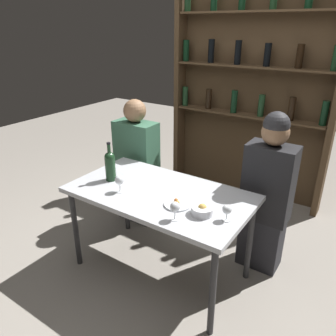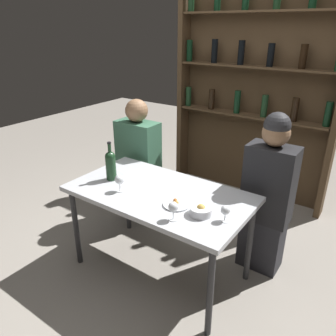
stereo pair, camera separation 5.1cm
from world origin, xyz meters
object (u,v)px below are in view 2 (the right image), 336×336
seated_person_right (267,197)px  seated_person_left (139,166)px  food_plate_0 (177,204)px  wine_glass_2 (225,211)px  wine_glass_1 (173,208)px  wine_glass_0 (119,180)px  snack_bowl (201,210)px  wine_bottle (111,164)px

seated_person_right → seated_person_left: bearing=180.0°
food_plate_0 → seated_person_right: bearing=56.2°
wine_glass_2 → food_plate_0: (-0.36, -0.01, -0.06)m
wine_glass_2 → food_plate_0: size_ratio=0.57×
food_plate_0 → wine_glass_2: bearing=2.3°
wine_glass_2 → food_plate_0: 0.36m
wine_glass_1 → wine_glass_2: size_ratio=1.16×
wine_glass_0 → seated_person_left: 0.84m
wine_glass_2 → snack_bowl: bearing=-172.6°
wine_glass_0 → wine_glass_1: bearing=-9.7°
wine_glass_0 → seated_person_right: 1.14m
wine_glass_1 → seated_person_right: 0.88m
wine_bottle → seated_person_left: seated_person_left is taller
wine_glass_2 → seated_person_right: size_ratio=0.08×
wine_glass_1 → food_plate_0: wine_glass_1 is taller
food_plate_0 → wine_glass_1: bearing=-63.0°
wine_glass_0 → wine_glass_1: (0.54, -0.09, -0.00)m
seated_person_left → wine_glass_1: bearing=-39.7°
wine_bottle → wine_glass_2: wine_bottle is taller
wine_bottle → food_plate_0: bearing=-3.7°
food_plate_0 → seated_person_right: 0.77m
wine_bottle → food_plate_0: (0.65, -0.04, -0.12)m
wine_bottle → wine_glass_2: bearing=-1.6°
seated_person_left → wine_glass_0: bearing=-59.6°
wine_glass_2 → seated_person_left: seated_person_left is taller
food_plate_0 → snack_bowl: size_ratio=1.26×
wine_glass_2 → food_plate_0: bearing=-177.7°
wine_bottle → wine_glass_2: 1.01m
wine_glass_0 → seated_person_right: (0.88, 0.70, -0.18)m
wine_glass_2 → wine_glass_1: bearing=-147.5°
wine_glass_0 → food_plate_0: (0.46, 0.07, -0.08)m
wine_bottle → wine_glass_1: 0.76m
snack_bowl → seated_person_right: seated_person_right is taller
wine_glass_1 → seated_person_right: size_ratio=0.09×
wine_glass_1 → snack_bowl: wine_glass_1 is taller
wine_bottle → wine_glass_0: 0.23m
snack_bowl → seated_person_right: (0.23, 0.64, -0.12)m
wine_bottle → snack_bowl: size_ratio=2.11×
food_plate_0 → seated_person_right: seated_person_right is taller
wine_glass_1 → food_plate_0: bearing=117.0°
wine_glass_0 → wine_glass_1: 0.55m
wine_glass_1 → seated_person_left: bearing=140.3°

